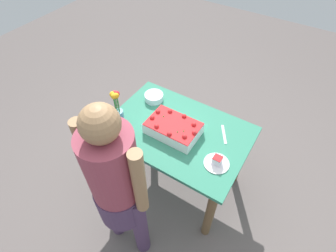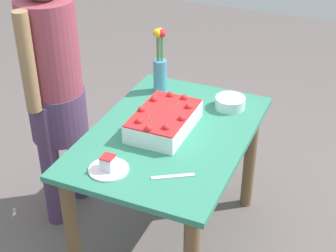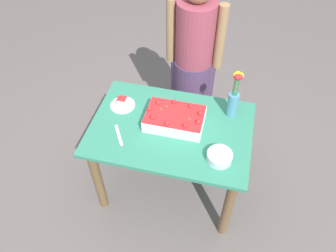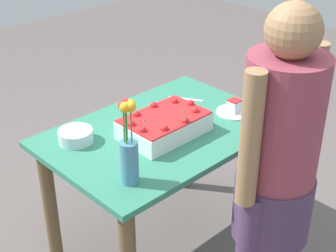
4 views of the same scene
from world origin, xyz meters
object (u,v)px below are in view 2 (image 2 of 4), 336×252
object	(u,v)px
sheet_cake	(164,120)
flower_vase	(160,65)
person_standing	(54,82)
cake_knife	(173,176)
fruit_bowl	(230,103)
serving_plate_with_slice	(108,166)

from	to	relation	value
sheet_cake	flower_vase	world-z (taller)	flower_vase
flower_vase	person_standing	bearing A→B (deg)	-51.67
cake_knife	fruit_bowl	xyz separation A→B (m)	(-0.68, 0.04, 0.03)
fruit_bowl	cake_knife	bearing A→B (deg)	-3.59
serving_plate_with_slice	cake_knife	size ratio (longest dim) A/B	0.94
cake_knife	flower_vase	world-z (taller)	flower_vase
sheet_cake	serving_plate_with_slice	xyz separation A→B (m)	(0.41, -0.09, -0.03)
flower_vase	fruit_bowl	xyz separation A→B (m)	(0.03, 0.42, -0.13)
sheet_cake	person_standing	size ratio (longest dim) A/B	0.27
sheet_cake	cake_knife	xyz separation A→B (m)	(0.34, 0.19, -0.05)
sheet_cake	fruit_bowl	world-z (taller)	sheet_cake
flower_vase	serving_plate_with_slice	bearing A→B (deg)	7.19
sheet_cake	serving_plate_with_slice	bearing A→B (deg)	-11.96
sheet_cake	cake_knife	bearing A→B (deg)	29.31
sheet_cake	cake_knife	size ratio (longest dim) A/B	2.08
serving_plate_with_slice	fruit_bowl	world-z (taller)	serving_plate_with_slice
sheet_cake	flower_vase	size ratio (longest dim) A/B	1.08
cake_knife	person_standing	size ratio (longest dim) A/B	0.13
sheet_cake	flower_vase	bearing A→B (deg)	-153.28
flower_vase	person_standing	xyz separation A→B (m)	(0.36, -0.45, -0.03)
fruit_bowl	serving_plate_with_slice	bearing A→B (deg)	-23.20
serving_plate_with_slice	fruit_bowl	bearing A→B (deg)	156.80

